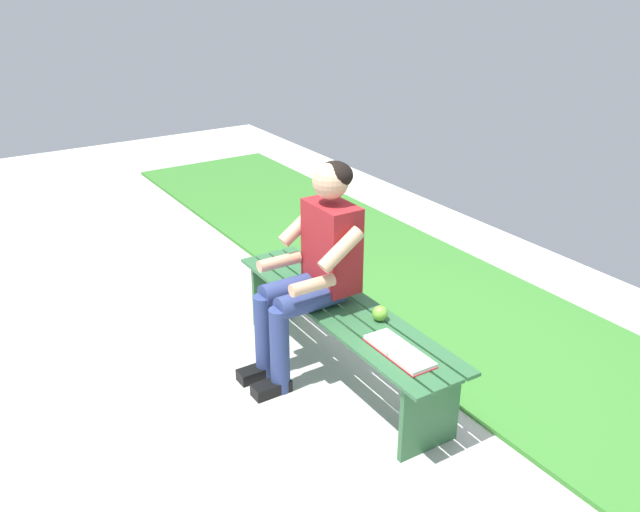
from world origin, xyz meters
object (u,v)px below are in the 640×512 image
at_px(person_seated, 314,263).
at_px(apple, 380,313).
at_px(book_open, 399,352).
at_px(bench_near, 342,323).

distance_m(person_seated, apple, 0.47).
distance_m(person_seated, book_open, 0.74).
height_order(bench_near, person_seated, person_seated).
bearing_deg(apple, person_seated, 25.89).
relative_size(person_seated, book_open, 3.03).
bearing_deg(apple, book_open, 159.08).
xyz_separation_m(apple, book_open, (-0.32, 0.12, -0.03)).
height_order(person_seated, book_open, person_seated).
distance_m(bench_near, person_seated, 0.39).
bearing_deg(person_seated, bench_near, -145.22).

